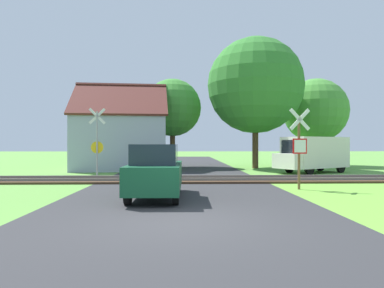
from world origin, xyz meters
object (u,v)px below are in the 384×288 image
Objects in this scene: stop_sign_near at (299,145)px; crossing_sign_far at (97,140)px; tree_center at (173,108)px; mail_truck at (313,153)px; tree_far at (315,111)px; house at (122,140)px; tree_right at (255,86)px; parked_car at (156,171)px.

stop_sign_near is 10.35m from crossing_sign_far.
tree_center is 1.34× the size of mail_truck.
tree_center reaches higher than stop_sign_near.
tree_far is (11.90, 1.33, -0.06)m from tree_center.
tree_far is at bearing -123.80° from stop_sign_near.
tree_far reaches higher than house.
parked_car is (-6.34, -13.99, -5.28)m from tree_right.
tree_right is 6.56m from tree_far.
tree_far is at bearing 55.47° from parked_car.
mail_truck is (2.72, -4.26, -4.93)m from tree_right.
crossing_sign_far is 9.84m from tree_center.
tree_right reaches higher than tree_far.
tree_center is at bearing -173.64° from tree_far.
tree_far is at bearing -51.33° from mail_truck.
house is 13.24m from mail_truck.
mail_truck is 1.29× the size of parked_car.
mail_truck is 13.30m from parked_car.
crossing_sign_far is 0.92× the size of parked_car.
stop_sign_near is 5.88m from parked_car.
tree_center reaches higher than mail_truck.
house is (0.09, 6.86, 0.06)m from crossing_sign_far.
tree_center is 11.98m from tree_far.
mail_truck is at bearing -33.05° from tree_center.
stop_sign_near is 0.86× the size of crossing_sign_far.
stop_sign_near is 0.79× the size of parked_car.
crossing_sign_far is 12.95m from tree_right.
stop_sign_near is at bearing 20.52° from parked_car.
mail_truck is (12.60, -3.97, -0.83)m from house.
house is 1.01× the size of tree_far.
parked_car is at bearing -70.57° from crossing_sign_far.
tree_far reaches higher than stop_sign_near.
parked_car is (3.63, -6.85, -1.12)m from crossing_sign_far.
tree_right reaches higher than crossing_sign_far.
tree_right is 6.59m from tree_center.
house reaches higher than mail_truck.
tree_center is at bearing 90.49° from parked_car.
tree_right is (9.87, 0.28, 4.10)m from house.
tree_far reaches higher than parked_car.
tree_right is 1.88× the size of mail_truck.
tree_center is at bearing 58.22° from crossing_sign_far.
crossing_sign_far is at bearing 73.98° from mail_truck.
stop_sign_near is 14.82m from house.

